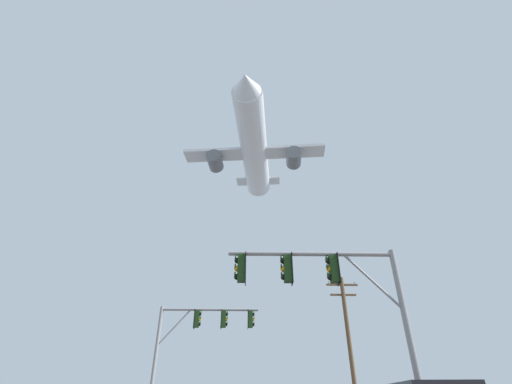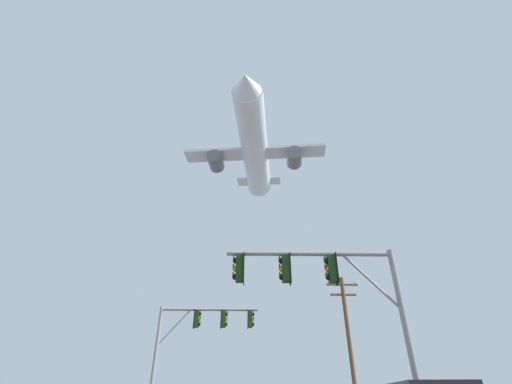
% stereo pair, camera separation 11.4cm
% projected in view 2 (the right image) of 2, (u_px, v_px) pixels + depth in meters
% --- Properties ---
extents(signal_pole_near, '(5.73, 0.53, 5.69)m').
position_uv_depth(signal_pole_near, '(328.00, 287.00, 11.50)').
color(signal_pole_near, gray).
rests_on(signal_pole_near, ground).
extents(signal_pole_far, '(5.67, 0.51, 5.96)m').
position_uv_depth(signal_pole_far, '(199.00, 332.00, 19.80)').
color(signal_pole_far, gray).
rests_on(signal_pole_far, ground).
extents(utility_pole, '(2.20, 0.28, 8.78)m').
position_uv_depth(utility_pole, '(349.00, 340.00, 22.80)').
color(utility_pole, brown).
rests_on(utility_pole, ground).
extents(airplane, '(21.54, 27.88, 7.59)m').
position_uv_depth(airplane, '(254.00, 148.00, 53.64)').
color(airplane, white).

